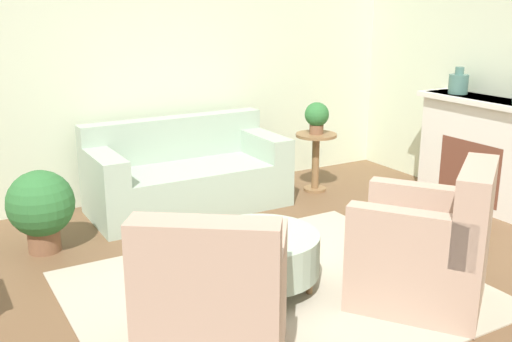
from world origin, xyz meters
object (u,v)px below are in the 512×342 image
at_px(ottoman_table, 260,253).
at_px(vase_mantel_near, 458,83).
at_px(potted_plant_floor, 41,206).
at_px(armchair_right, 428,251).
at_px(armchair_left, 215,311).
at_px(side_table, 316,153).
at_px(couch, 187,176).
at_px(potted_plant_on_side_table, 317,116).

distance_m(ottoman_table, vase_mantel_near, 3.13).
distance_m(ottoman_table, potted_plant_floor, 1.93).
relative_size(armchair_right, vase_mantel_near, 4.12).
height_order(armchair_left, side_table, armchair_left).
bearing_deg(side_table, vase_mantel_near, -36.66).
bearing_deg(potted_plant_floor, vase_mantel_near, -8.84).
height_order(couch, potted_plant_floor, couch).
xyz_separation_m(vase_mantel_near, potted_plant_floor, (-4.08, 0.63, -0.81)).
relative_size(vase_mantel_near, potted_plant_floor, 0.39).
distance_m(potted_plant_on_side_table, potted_plant_floor, 2.97).
bearing_deg(armchair_left, potted_plant_floor, 102.14).
height_order(armchair_right, potted_plant_floor, armchair_right).
bearing_deg(side_table, potted_plant_floor, -175.63).
height_order(side_table, vase_mantel_near, vase_mantel_near).
xyz_separation_m(armchair_left, potted_plant_on_side_table, (2.45, 2.47, 0.45)).
bearing_deg(ottoman_table, side_table, 45.01).
bearing_deg(armchair_right, ottoman_table, 139.11).
bearing_deg(couch, armchair_left, -110.54).
distance_m(vase_mantel_near, potted_plant_floor, 4.21).
height_order(armchair_right, side_table, armchair_right).
distance_m(couch, side_table, 1.46).
bearing_deg(potted_plant_floor, armchair_left, -77.86).
xyz_separation_m(vase_mantel_near, potted_plant_on_side_table, (-1.15, 0.86, -0.37)).
bearing_deg(ottoman_table, couch, 82.10).
bearing_deg(armchair_right, armchair_left, 180.00).
bearing_deg(potted_plant_floor, side_table, 4.37).
xyz_separation_m(couch, vase_mantel_near, (2.60, -1.05, 0.88)).
bearing_deg(armchair_left, ottoman_table, 46.03).
xyz_separation_m(couch, potted_plant_on_side_table, (1.45, -0.19, 0.51)).
bearing_deg(armchair_right, side_table, 71.40).
height_order(armchair_left, potted_plant_on_side_table, armchair_left).
xyz_separation_m(ottoman_table, potted_plant_on_side_table, (1.71, 1.71, 0.56)).
distance_m(vase_mantel_near, potted_plant_on_side_table, 1.49).
bearing_deg(side_table, ottoman_table, -134.99).
relative_size(armchair_left, armchair_right, 1.00).
relative_size(armchair_left, ottoman_table, 1.31).
distance_m(couch, vase_mantel_near, 2.94).
bearing_deg(potted_plant_floor, potted_plant_on_side_table, 4.37).
distance_m(side_table, potted_plant_floor, 2.94).
height_order(ottoman_table, vase_mantel_near, vase_mantel_near).
relative_size(armchair_left, potted_plant_on_side_table, 3.30).
bearing_deg(potted_plant_on_side_table, armchair_right, -108.60).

